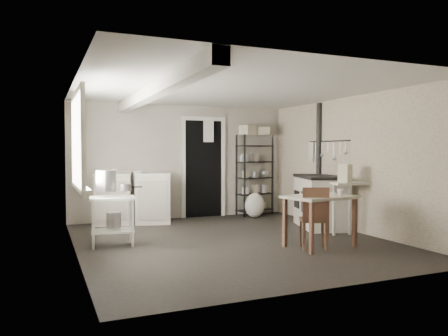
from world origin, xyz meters
name	(u,v)px	position (x,y,z in m)	size (l,w,h in m)	color
floor	(232,241)	(0.00, 0.00, 0.00)	(5.00, 5.00, 0.00)	black
ceiling	(232,89)	(0.00, 0.00, 2.30)	(5.00, 5.00, 0.00)	silver
wall_back	(182,162)	(0.00, 2.50, 1.15)	(4.50, 0.02, 2.30)	#A69C8D
wall_front	(334,173)	(0.00, -2.50, 1.15)	(4.50, 0.02, 2.30)	#A69C8D
wall_left	(75,168)	(-2.25, 0.00, 1.15)	(0.02, 5.00, 2.30)	#A69C8D
wall_right	(352,164)	(2.25, 0.00, 1.15)	(0.02, 5.00, 2.30)	#A69C8D
window	(76,141)	(-2.22, 0.20, 1.50)	(0.12, 1.76, 1.28)	white
doorway	(204,169)	(0.45, 2.47, 1.00)	(0.96, 0.10, 2.08)	white
ceiling_beam	(153,92)	(-1.20, 0.00, 2.20)	(0.18, 5.00, 0.18)	white
wallpaper_panel	(351,164)	(2.24, 0.00, 1.15)	(0.01, 5.00, 2.30)	#BEB29B
utensil_rail	(328,141)	(2.19, 0.60, 1.55)	(0.06, 1.20, 0.44)	#B3B3B5
prep_table	(113,218)	(-1.73, 0.31, 0.40)	(0.62, 0.44, 0.71)	white
stockpot	(106,181)	(-1.81, 0.36, 0.94)	(0.29, 0.29, 0.31)	#B3B3B5
saucepan	(125,187)	(-1.56, 0.23, 0.85)	(0.18, 0.18, 0.10)	#B3B3B5
bucket	(114,220)	(-1.72, 0.26, 0.39)	(0.20, 0.20, 0.22)	#B3B3B5
base_cabinets	(133,199)	(-1.08, 2.18, 0.46)	(1.45, 0.62, 0.95)	beige
mixing_bowl	(137,173)	(-1.01, 2.08, 0.95)	(0.27, 0.27, 0.07)	white
counter_cup	(115,173)	(-1.42, 2.10, 0.96)	(0.11, 0.11, 0.09)	white
shelf_rack	(255,171)	(1.56, 2.31, 0.95)	(0.81, 0.32, 1.71)	black
shelf_jar	(242,151)	(1.27, 2.34, 1.36)	(0.08, 0.08, 0.18)	white
storage_box_a	(248,121)	(1.37, 2.26, 2.01)	(0.29, 0.26, 0.20)	beige
storage_box_b	(263,122)	(1.74, 2.28, 1.99)	(0.26, 0.24, 0.16)	beige
stove	(319,203)	(1.92, 0.47, 0.44)	(0.66, 1.18, 0.93)	beige
stovepipe	(319,139)	(2.22, 0.90, 1.59)	(0.12, 0.12, 1.50)	black
side_ledge	(349,209)	(1.95, -0.31, 0.43)	(0.56, 0.30, 0.86)	white
oats_box	(345,173)	(1.84, -0.34, 1.01)	(0.12, 0.20, 0.29)	beige
work_table	(320,220)	(0.99, -0.87, 0.38)	(0.97, 0.68, 0.74)	beige
table_cup	(341,191)	(1.24, -1.01, 0.81)	(0.10, 0.10, 0.09)	white
chair	(314,214)	(0.84, -0.93, 0.48)	(0.36, 0.38, 0.87)	brown
flour_sack	(255,206)	(1.38, 1.95, 0.24)	(0.42, 0.36, 0.50)	silver
floor_crock	(326,227)	(1.76, 0.05, 0.07)	(0.11, 0.11, 0.13)	white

